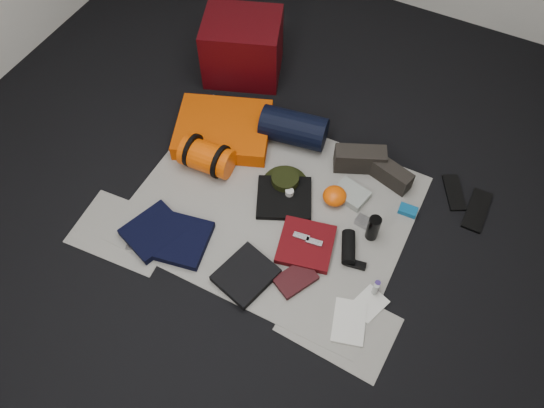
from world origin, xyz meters
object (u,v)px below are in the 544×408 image
at_px(navy_duffel, 294,128).
at_px(compact_camera, 365,222).
at_px(red_cabinet, 243,47).
at_px(paperback_book, 296,279).
at_px(stuff_sack, 207,157).
at_px(sleeping_pad, 223,129).
at_px(water_bottle, 373,228).

xyz_separation_m(navy_duffel, compact_camera, (0.66, -0.40, -0.09)).
bearing_deg(red_cabinet, paperback_book, -71.85).
xyz_separation_m(stuff_sack, paperback_book, (0.84, -0.46, -0.08)).
bearing_deg(compact_camera, navy_duffel, 156.58).
xyz_separation_m(sleeping_pad, stuff_sack, (0.04, -0.28, 0.04)).
bearing_deg(red_cabinet, water_bottle, -53.81).
xyz_separation_m(red_cabinet, stuff_sack, (0.22, -0.88, -0.12)).
height_order(compact_camera, paperback_book, compact_camera).
distance_m(compact_camera, paperback_book, 0.55).
xyz_separation_m(navy_duffel, water_bottle, (0.73, -0.46, -0.02)).
bearing_deg(red_cabinet, stuff_sack, -96.08).
height_order(sleeping_pad, water_bottle, water_bottle).
bearing_deg(paperback_book, navy_duffel, 144.27).
distance_m(sleeping_pad, navy_duffel, 0.46).
distance_m(water_bottle, compact_camera, 0.11).
height_order(stuff_sack, compact_camera, stuff_sack).
bearing_deg(navy_duffel, red_cabinet, 135.50).
height_order(navy_duffel, compact_camera, navy_duffel).
bearing_deg(water_bottle, paperback_book, -120.64).
distance_m(red_cabinet, stuff_sack, 0.91).
relative_size(sleeping_pad, stuff_sack, 1.86).
xyz_separation_m(red_cabinet, compact_camera, (1.26, -0.82, -0.19)).
bearing_deg(navy_duffel, stuff_sack, -139.65).
bearing_deg(sleeping_pad, navy_duffel, 22.28).
xyz_separation_m(red_cabinet, sleeping_pad, (0.18, -0.60, -0.16)).
relative_size(red_cabinet, paperback_book, 2.33).
xyz_separation_m(navy_duffel, paperback_book, (0.46, -0.91, -0.09)).
xyz_separation_m(stuff_sack, compact_camera, (1.04, 0.05, -0.07)).
distance_m(red_cabinet, navy_duffel, 0.74).
height_order(sleeping_pad, paperback_book, sleeping_pad).
height_order(stuff_sack, navy_duffel, navy_duffel).
distance_m(red_cabinet, sleeping_pad, 0.64).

